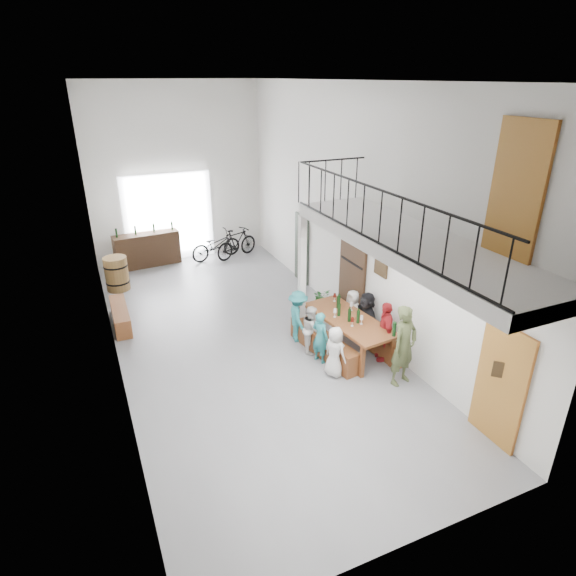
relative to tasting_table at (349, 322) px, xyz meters
name	(u,v)px	position (x,y,z in m)	size (l,w,h in m)	color
floor	(243,337)	(-1.94, 1.48, -0.71)	(12.00, 12.00, 0.00)	slate
room_walls	(236,185)	(-1.94, 1.48, 2.85)	(12.00, 12.00, 12.00)	silver
gateway_portal	(169,218)	(-2.34, 7.42, 0.69)	(2.80, 0.08, 2.80)	white
right_wall_decor	(393,278)	(0.76, -0.39, 1.04)	(0.07, 8.28, 5.07)	#9B6223
balcony	(407,245)	(0.04, -1.65, 2.26)	(1.52, 5.62, 4.00)	silver
tasting_table	(349,322)	(0.00, 0.00, 0.00)	(1.20, 2.38, 0.79)	brown
bench_inner	(323,344)	(-0.57, 0.07, -0.46)	(0.34, 2.12, 0.49)	brown
bench_wall	(371,338)	(0.54, -0.09, -0.47)	(0.26, 2.03, 0.47)	brown
tableware	(345,309)	(0.00, 0.17, 0.23)	(0.56, 1.28, 0.35)	black
side_bench	(120,316)	(-4.44, 3.28, -0.47)	(0.36, 1.65, 0.47)	brown
oak_barrel	(117,274)	(-4.27, 5.52, -0.22)	(0.66, 0.66, 0.96)	brown
serving_counter	(147,249)	(-3.17, 7.13, -0.18)	(2.00, 0.56, 1.06)	#382314
counter_bottles	(145,229)	(-3.17, 7.13, 0.49)	(1.76, 0.15, 0.28)	black
guest_left_a	(335,352)	(-0.73, -0.72, -0.17)	(0.53, 0.34, 1.07)	silver
guest_left_b	(320,337)	(-0.76, -0.14, -0.13)	(0.42, 0.27, 1.15)	teal
guest_left_c	(312,329)	(-0.73, 0.32, -0.17)	(0.52, 0.40, 1.07)	silver
guest_left_d	(298,316)	(-0.82, 0.85, -0.10)	(0.79, 0.45, 1.22)	teal
guest_right_a	(385,331)	(0.52, -0.61, -0.04)	(0.78, 0.33, 1.34)	#A41C20
guest_right_b	(366,318)	(0.55, 0.17, -0.09)	(1.13, 0.36, 1.22)	black
guest_right_c	(352,312)	(0.50, 0.67, -0.17)	(0.52, 0.34, 1.07)	silver
host_standing	(404,346)	(0.35, -1.48, 0.12)	(0.60, 0.40, 1.66)	#454F2C
potted_plant	(321,297)	(0.51, 2.23, -0.47)	(0.43, 0.38, 0.48)	#18461D
bicycle_near	(216,245)	(-1.01, 6.83, -0.24)	(0.62, 1.77, 0.93)	black
bicycle_far	(237,243)	(-0.34, 6.68, -0.21)	(0.47, 1.66, 1.00)	black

